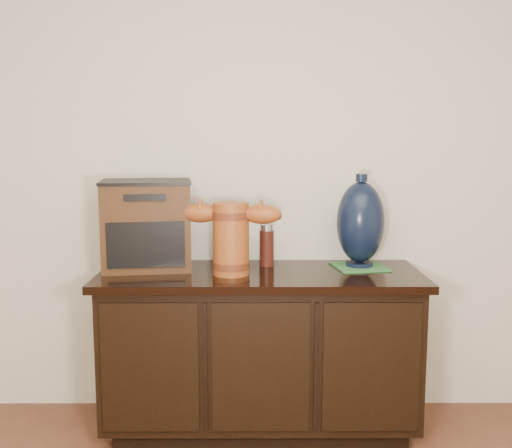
{
  "coord_description": "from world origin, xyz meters",
  "views": [
    {
      "loc": [
        -0.03,
        -0.43,
        1.35
      ],
      "look_at": [
        -0.02,
        2.18,
        0.98
      ],
      "focal_mm": 42.0,
      "sensor_mm": 36.0,
      "label": 1
    }
  ],
  "objects_px": {
    "lamp_base": "(360,223)",
    "spray_can": "(267,246)",
    "tv_radio": "(147,224)",
    "sideboard": "(260,350)",
    "terracotta_vessel": "(231,234)"
  },
  "relations": [
    {
      "from": "lamp_base",
      "to": "spray_can",
      "type": "distance_m",
      "value": 0.45
    },
    {
      "from": "tv_radio",
      "to": "sideboard",
      "type": "bearing_deg",
      "value": -18.26
    },
    {
      "from": "sideboard",
      "to": "spray_can",
      "type": "relative_size",
      "value": 7.36
    },
    {
      "from": "sideboard",
      "to": "tv_radio",
      "type": "height_order",
      "value": "tv_radio"
    },
    {
      "from": "sideboard",
      "to": "lamp_base",
      "type": "xyz_separation_m",
      "value": [
        0.47,
        0.1,
        0.58
      ]
    },
    {
      "from": "sideboard",
      "to": "terracotta_vessel",
      "type": "xyz_separation_m",
      "value": [
        -0.13,
        -0.05,
        0.55
      ]
    },
    {
      "from": "terracotta_vessel",
      "to": "lamp_base",
      "type": "xyz_separation_m",
      "value": [
        0.6,
        0.15,
        0.03
      ]
    },
    {
      "from": "tv_radio",
      "to": "lamp_base",
      "type": "distance_m",
      "value": 0.99
    },
    {
      "from": "sideboard",
      "to": "spray_can",
      "type": "height_order",
      "value": "spray_can"
    },
    {
      "from": "terracotta_vessel",
      "to": "tv_radio",
      "type": "xyz_separation_m",
      "value": [
        -0.4,
        0.14,
        0.02
      ]
    },
    {
      "from": "tv_radio",
      "to": "spray_can",
      "type": "bearing_deg",
      "value": -3.7
    },
    {
      "from": "sideboard",
      "to": "tv_radio",
      "type": "distance_m",
      "value": 0.78
    },
    {
      "from": "terracotta_vessel",
      "to": "tv_radio",
      "type": "bearing_deg",
      "value": 169.68
    },
    {
      "from": "terracotta_vessel",
      "to": "lamp_base",
      "type": "distance_m",
      "value": 0.62
    },
    {
      "from": "sideboard",
      "to": "lamp_base",
      "type": "height_order",
      "value": "lamp_base"
    }
  ]
}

